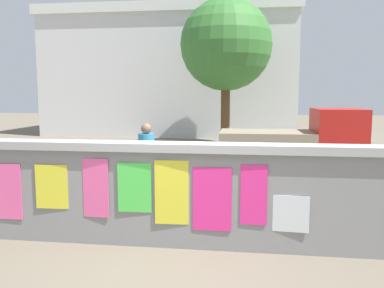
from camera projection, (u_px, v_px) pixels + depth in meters
The scene contains 8 objects.
ground at pixel (220, 159), 13.76m from camera, with size 60.00×60.00×0.00m, color #6B6051.
poster_wall at pixel (182, 193), 5.79m from camera, with size 7.80×0.42×1.53m.
auto_rickshaw_truck at pixel (297, 145), 10.37m from camera, with size 3.61×1.53×1.85m.
motorcycle at pixel (32, 185), 7.73m from camera, with size 1.90×0.56×0.87m.
bicycle_near at pixel (152, 164), 10.66m from camera, with size 1.67×0.55×0.95m.
person_walking at pixel (147, 154), 8.32m from camera, with size 0.44×0.44×1.62m.
tree_roadside at pixel (226, 45), 16.58m from camera, with size 3.83×3.83×6.18m.
building_background at pixel (172, 73), 22.28m from camera, with size 13.52×5.63×6.72m.
Camera 1 is at (0.91, -5.59, 2.23)m, focal length 37.27 mm.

